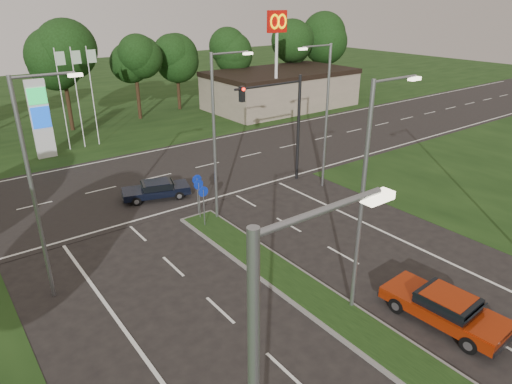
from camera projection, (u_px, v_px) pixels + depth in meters
verge_far at (35, 103)px, 53.89m from camera, size 160.00×50.00×0.02m
cross_road at (144, 180)px, 31.05m from camera, size 160.00×12.00×0.02m
median_kerb at (378, 342)px, 16.30m from camera, size 2.00×26.00×0.12m
commercial_building at (281, 89)px, 51.25m from camera, size 16.00×9.00×4.00m
streetlight_median_near at (367, 189)px, 16.36m from camera, size 2.53×0.22×9.00m
streetlight_median_far at (217, 130)px, 23.73m from camera, size 2.53×0.22×9.00m
streetlight_left_far at (36, 181)px, 17.12m from camera, size 2.53×0.22×9.00m
streetlight_right_far at (325, 110)px, 28.03m from camera, size 2.53×0.22×9.00m
traffic_signal at (283, 114)px, 28.78m from camera, size 5.10×0.42×7.00m
median_signs at (200, 192)px, 24.79m from camera, size 1.16×1.76×2.38m
gas_pylon at (43, 117)px, 34.38m from camera, size 5.80×1.26×8.00m
mcdonalds_sign at (277, 37)px, 43.74m from camera, size 2.20×0.47×10.40m
treeline_far at (62, 55)px, 40.18m from camera, size 6.00×6.00×9.90m
red_sedan at (445, 307)px, 17.18m from camera, size 2.14×4.65×1.25m
navy_sedan at (156, 189)px, 28.00m from camera, size 4.30×2.74×1.10m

